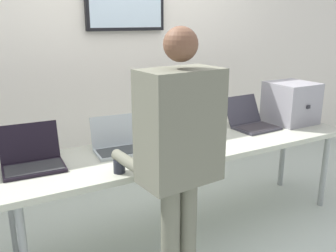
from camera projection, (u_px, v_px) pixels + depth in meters
name	position (u px, v px, depth m)	size (l,w,h in m)	color
ground	(188.00, 231.00, 3.06)	(8.00, 8.00, 0.04)	#B4C0B3
back_wall	(129.00, 55.00, 3.63)	(8.00, 0.11, 2.61)	silver
workbench	(190.00, 150.00, 2.86)	(2.77, 0.70, 0.74)	#ABAE9B
equipment_box	(291.00, 103.00, 3.39)	(0.39, 0.40, 0.37)	gray
laptop_station_0	(32.00, 158.00, 2.39)	(0.39, 0.35, 0.26)	black
laptop_station_1	(119.00, 143.00, 2.68)	(0.38, 0.30, 0.24)	#AAB4B8
laptop_station_2	(194.00, 130.00, 2.98)	(0.36, 0.30, 0.27)	#ACB4B6
laptop_station_3	(251.00, 121.00, 3.27)	(0.38, 0.40, 0.25)	#35343D
person	(179.00, 147.00, 2.04)	(0.47, 0.61, 1.63)	#626353
coffee_mug	(119.00, 166.00, 2.31)	(0.07, 0.07, 0.08)	black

